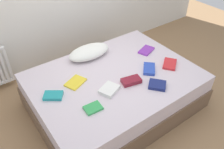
# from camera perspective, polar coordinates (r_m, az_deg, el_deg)

# --- Properties ---
(ground_plane) EXTENTS (8.00, 8.00, 0.00)m
(ground_plane) POSITION_cam_1_polar(r_m,az_deg,el_deg) (3.11, 0.54, -7.41)
(ground_plane) COLOR #93704C
(bed) EXTENTS (2.00, 1.50, 0.50)m
(bed) POSITION_cam_1_polar(r_m,az_deg,el_deg) (2.94, 0.57, -4.05)
(bed) COLOR brown
(bed) RESTS_ON ground
(pillow) EXTENTS (0.58, 0.31, 0.15)m
(pillow) POSITION_cam_1_polar(r_m,az_deg,el_deg) (3.08, -5.70, 5.60)
(pillow) COLOR white
(pillow) RESTS_ON bed
(textbook_maroon) EXTENTS (0.25, 0.17, 0.05)m
(textbook_maroon) POSITION_cam_1_polar(r_m,az_deg,el_deg) (2.67, 4.78, -1.55)
(textbook_maroon) COLOR maroon
(textbook_maroon) RESTS_ON bed
(textbook_white) EXTENTS (0.26, 0.23, 0.04)m
(textbook_white) POSITION_cam_1_polar(r_m,az_deg,el_deg) (2.55, -0.68, -3.75)
(textbook_white) COLOR white
(textbook_white) RESTS_ON bed
(textbook_blue) EXTENTS (0.26, 0.26, 0.04)m
(textbook_blue) POSITION_cam_1_polar(r_m,az_deg,el_deg) (2.89, 9.21, 1.40)
(textbook_blue) COLOR #2847B7
(textbook_blue) RESTS_ON bed
(textbook_green) EXTENTS (0.18, 0.14, 0.03)m
(textbook_green) POSITION_cam_1_polar(r_m,az_deg,el_deg) (2.37, -4.73, -8.27)
(textbook_green) COLOR green
(textbook_green) RESTS_ON bed
(textbook_red) EXTENTS (0.28, 0.27, 0.03)m
(textbook_red) POSITION_cam_1_polar(r_m,az_deg,el_deg) (3.03, 14.14, 2.56)
(textbook_red) COLOR red
(textbook_red) RESTS_ON bed
(textbook_purple) EXTENTS (0.27, 0.22, 0.03)m
(textbook_purple) POSITION_cam_1_polar(r_m,az_deg,el_deg) (3.25, 8.51, 5.95)
(textbook_purple) COLOR purple
(textbook_purple) RESTS_ON bed
(textbook_yellow) EXTENTS (0.28, 0.24, 0.02)m
(textbook_yellow) POSITION_cam_1_polar(r_m,az_deg,el_deg) (2.69, -9.06, -1.93)
(textbook_yellow) COLOR yellow
(textbook_yellow) RESTS_ON bed
(textbook_navy) EXTENTS (0.25, 0.25, 0.04)m
(textbook_navy) POSITION_cam_1_polar(r_m,az_deg,el_deg) (2.66, 11.16, -2.54)
(textbook_navy) COLOR navy
(textbook_navy) RESTS_ON bed
(textbook_teal) EXTENTS (0.24, 0.23, 0.04)m
(textbook_teal) POSITION_cam_1_polar(r_m,az_deg,el_deg) (2.56, -14.39, -5.09)
(textbook_teal) COLOR teal
(textbook_teal) RESTS_ON bed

